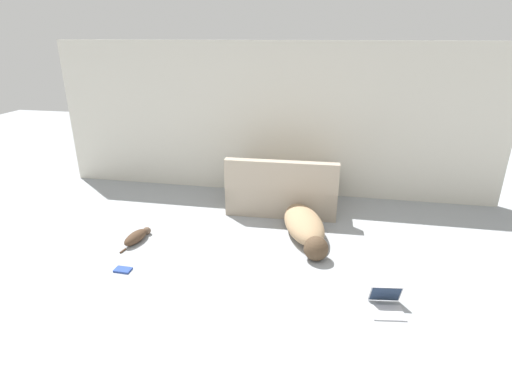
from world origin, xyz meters
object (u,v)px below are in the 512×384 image
Objects in this scene: couch at (283,192)px; laptop_open at (386,302)px; dog at (305,227)px; cat at (137,237)px; book_blue at (123,270)px.

laptop_open is (1.32, -2.23, -0.20)m from couch.
dog is 2.21m from cat.
cat is 0.70m from book_blue.
laptop_open is 2.89m from book_blue.
couch is at bearing -39.67° from cat.
book_blue is (0.16, -0.68, -0.06)m from cat.
cat is at bearing 103.09° from book_blue.
cat is (-2.15, -0.51, -0.09)m from dog.
book_blue is (-1.99, -1.19, -0.15)m from dog.
couch is 1.04× the size of dog.
couch is 1.01m from dog.
cat is at bearing -94.42° from dog.
book_blue is at bearing -156.10° from cat.
laptop_open is at bearing -93.93° from cat.
cat is (-1.73, -1.43, -0.20)m from couch.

